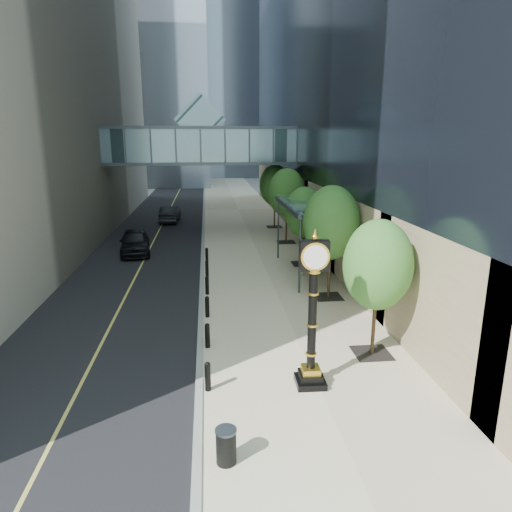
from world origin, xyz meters
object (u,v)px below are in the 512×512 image
(car_far, at_px, (170,214))
(pedestrian, at_px, (305,260))
(car_near, at_px, (135,242))
(trash_bin, at_px, (226,447))
(street_clock, at_px, (312,322))

(car_far, bearing_deg, pedestrian, 118.11)
(pedestrian, xyz_separation_m, car_near, (-11.02, 6.77, -0.11))
(trash_bin, distance_m, car_near, 23.44)
(street_clock, xyz_separation_m, car_far, (-7.01, 32.02, -1.50))
(car_near, bearing_deg, street_clock, -73.68)
(car_near, xyz_separation_m, car_far, (1.57, 12.78, -0.07))
(trash_bin, bearing_deg, pedestrian, 71.27)
(car_near, relative_size, car_far, 1.05)
(street_clock, bearing_deg, car_far, 104.11)
(pedestrian, relative_size, car_far, 0.39)
(street_clock, distance_m, car_near, 21.12)
(pedestrian, distance_m, car_far, 21.71)
(trash_bin, distance_m, car_far, 35.77)
(pedestrian, xyz_separation_m, car_far, (-9.45, 19.55, -0.18))
(trash_bin, xyz_separation_m, car_far, (-4.03, 35.54, 0.30))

